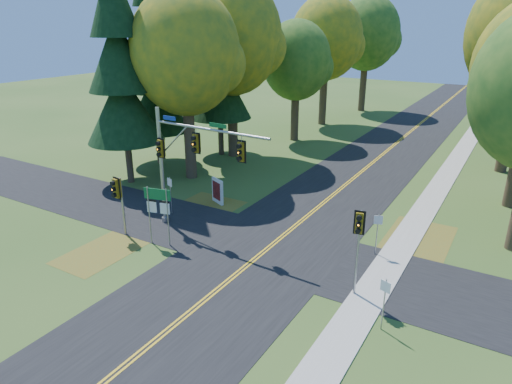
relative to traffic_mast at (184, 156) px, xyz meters
The scene contains 25 objects.
ground 7.16m from the traffic_mast, 16.22° to the right, with size 160.00×160.00×0.00m, color #304F1C.
road_main 7.16m from the traffic_mast, 16.22° to the right, with size 8.00×160.00×0.02m, color black.
road_cross 7.00m from the traffic_mast, ahead, with size 60.00×6.00×0.02m, color black.
centerline_left 7.07m from the traffic_mast, 16.52° to the right, with size 0.10×160.00×0.01m, color gold.
centerline_right 7.22m from the traffic_mast, 15.94° to the right, with size 0.10×160.00×0.01m, color gold.
sidewalk_east 12.46m from the traffic_mast, ahead, with size 1.60×160.00×0.06m, color #9E998E.
leaf_patch_w_near 5.32m from the traffic_mast, 116.07° to the left, with size 4.00×6.00×0.00m, color brown.
leaf_patch_e 13.68m from the traffic_mast, 20.23° to the left, with size 3.50×8.00×0.00m, color brown.
leaf_patch_w_far 6.80m from the traffic_mast, 115.88° to the right, with size 3.00×5.00×0.00m, color brown.
tree_w_a 10.94m from the traffic_mast, 126.63° to the left, with size 8.00×8.00×14.15m.
tree_w_b 17.10m from the traffic_mast, 113.54° to the left, with size 8.60×8.60×15.38m.
tree_w_c 23.56m from the traffic_mast, 100.48° to the left, with size 6.80×6.80×11.91m.
tree_w_d 32.43m from the traffic_mast, 98.68° to the left, with size 8.20×8.20×14.56m.
tree_w_e 43.05m from the traffic_mast, 94.87° to the left, with size 8.40×8.40×14.97m.
pine_a 11.22m from the traffic_mast, 154.15° to the left, with size 5.60×5.60×19.48m.
pine_b 14.73m from the traffic_mast, 138.53° to the left, with size 5.60×5.60×17.31m.
pine_c 17.17m from the traffic_mast, 118.05° to the left, with size 5.60×5.60×20.56m.
traffic_mast is the anchor object (origin of this frame).
east_signal_pole 11.09m from the traffic_mast, ahead, with size 0.49×0.57×4.22m.
ped_signal_pole 4.25m from the traffic_mast, 135.97° to the right, with size 0.57×0.66×3.58m.
route_sign_cluster 3.19m from the traffic_mast, 92.41° to the right, with size 1.53×0.42×3.36m.
info_kiosk 5.79m from the traffic_mast, 102.13° to the left, with size 1.20×0.68×1.72m.
reg_sign_e_north 11.25m from the traffic_mast, 14.00° to the left, with size 0.43×0.18×2.34m.
reg_sign_e_south 13.43m from the traffic_mast, 15.23° to the right, with size 0.43×0.17×2.32m.
reg_sign_w 3.98m from the traffic_mast, 151.57° to the left, with size 0.46×0.17×2.48m.
Camera 1 is at (10.84, -17.61, 11.70)m, focal length 32.00 mm.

